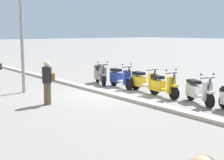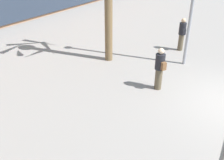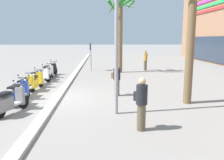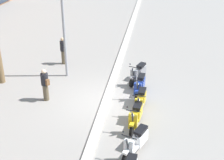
% 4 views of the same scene
% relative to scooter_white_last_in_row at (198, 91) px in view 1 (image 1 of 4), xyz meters
% --- Properties ---
extents(ground_plane, '(200.00, 200.00, 0.00)m').
position_rel_scooter_white_last_in_row_xyz_m(ground_plane, '(3.38, 1.71, -0.44)').
color(ground_plane, gray).
extents(curb_strip, '(60.00, 0.36, 0.12)m').
position_rel_scooter_white_last_in_row_xyz_m(curb_strip, '(3.38, 1.65, -0.38)').
color(curb_strip, '#BCB7AD').
rests_on(curb_strip, ground).
extents(scooter_white_last_in_row, '(1.71, 0.88, 1.17)m').
position_rel_scooter_white_last_in_row_xyz_m(scooter_white_last_in_row, '(0.00, 0.00, 0.00)').
color(scooter_white_last_in_row, black).
rests_on(scooter_white_last_in_row, ground).
extents(scooter_yellow_mid_centre, '(1.77, 0.59, 1.17)m').
position_rel_scooter_white_last_in_row_xyz_m(scooter_yellow_mid_centre, '(1.66, 0.16, 0.00)').
color(scooter_yellow_mid_centre, black).
rests_on(scooter_yellow_mid_centre, ground).
extents(scooter_yellow_far_back, '(1.85, 0.56, 1.04)m').
position_rel_scooter_white_last_in_row_xyz_m(scooter_yellow_far_back, '(2.90, 0.04, 0.01)').
color(scooter_yellow_far_back, black).
rests_on(scooter_yellow_far_back, ground).
extents(scooter_blue_gap_after_mid, '(1.85, 0.58, 1.17)m').
position_rel_scooter_white_last_in_row_xyz_m(scooter_blue_gap_after_mid, '(4.37, 0.17, 0.01)').
color(scooter_blue_gap_after_mid, black).
rests_on(scooter_blue_gap_after_mid, ground).
extents(scooter_grey_mid_rear, '(1.69, 0.84, 1.17)m').
position_rel_scooter_white_last_in_row_xyz_m(scooter_grey_mid_rear, '(5.75, 0.33, 0.02)').
color(scooter_grey_mid_rear, black).
rests_on(scooter_grey_mid_rear, ground).
extents(pedestrian_by_palm_tree, '(0.39, 0.45, 1.57)m').
position_rel_scooter_white_last_in_row_xyz_m(pedestrian_by_palm_tree, '(3.13, 4.45, 0.38)').
color(pedestrian_by_palm_tree, brown).
rests_on(pedestrian_by_palm_tree, ground).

